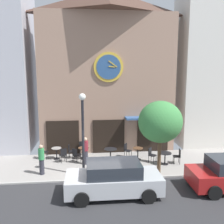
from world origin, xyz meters
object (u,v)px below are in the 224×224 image
cafe_table_center_right (84,151)px  cafe_chair_left_end (82,147)px  street_tree (160,122)px  cafe_chair_mid_row (151,154)px  cafe_chair_by_entrance (127,149)px  cafe_chair_right_end (63,154)px  cafe_table_near_door (138,152)px  street_lamp (83,135)px  cafe_table_leftmost (165,156)px  pedestrian_green (41,159)px  pedestrian_maroon (86,150)px  cafe_chair_curbside (43,151)px  cafe_chair_outer (178,155)px  parked_car_silver (113,179)px  cafe_table_center (57,152)px  cafe_chair_corner (70,150)px  cafe_chair_facing_street (76,154)px  cafe_table_near_curb (110,152)px

cafe_table_center_right → cafe_chair_left_end: (-0.10, 0.83, 0.01)m
street_tree → cafe_chair_left_end: street_tree is taller
cafe_chair_mid_row → cafe_chair_by_entrance: bearing=142.9°
cafe_chair_right_end → cafe_table_near_door: bearing=-0.1°
street_lamp → cafe_chair_left_end: bearing=91.8°
cafe_chair_left_end → cafe_table_leftmost: bearing=-25.0°
cafe_table_near_door → pedestrian_green: size_ratio=0.46×
pedestrian_maroon → cafe_chair_curbside: bearing=155.8°
cafe_chair_outer → parked_car_silver: parked_car_silver is taller
cafe_table_center → pedestrian_maroon: pedestrian_maroon is taller
cafe_chair_corner → parked_car_silver: bearing=-66.4°
cafe_chair_outer → pedestrian_green: 8.01m
cafe_chair_right_end → cafe_chair_facing_street: bearing=-10.0°
street_tree → street_lamp: bearing=176.6°
cafe_chair_left_end → cafe_chair_outer: same height
street_lamp → pedestrian_green: size_ratio=2.66×
cafe_chair_left_end → cafe_chair_corner: size_ratio=1.00×
cafe_chair_left_end → cafe_chair_outer: size_ratio=1.00×
cafe_chair_by_entrance → cafe_chair_mid_row: bearing=-37.1°
cafe_chair_right_end → cafe_chair_mid_row: bearing=-5.5°
cafe_chair_outer → pedestrian_green: (-7.96, -0.78, 0.33)m
parked_car_silver → cafe_chair_left_end: bearing=104.5°
cafe_chair_by_entrance → cafe_chair_outer: same height
cafe_chair_mid_row → cafe_chair_corner: 5.16m
street_tree → pedestrian_maroon: street_tree is taller
cafe_chair_mid_row → cafe_chair_right_end: (-5.41, 0.52, 0.00)m
street_lamp → cafe_chair_outer: (5.70, 1.14, -1.73)m
cafe_table_center → parked_car_silver: bearing=-58.3°
cafe_table_leftmost → cafe_chair_mid_row: 0.86m
street_tree → parked_car_silver: street_tree is taller
cafe_chair_facing_street → cafe_chair_curbside: bearing=157.1°
cafe_table_center → cafe_chair_mid_row: size_ratio=0.81×
street_tree → cafe_table_leftmost: size_ratio=5.27×
cafe_table_center_right → cafe_chair_outer: cafe_chair_outer is taller
street_lamp → cafe_table_center_right: bearing=90.3°
cafe_chair_by_entrance → cafe_table_leftmost: bearing=-35.6°
cafe_chair_outer → cafe_table_center_right: bearing=165.9°
cafe_chair_facing_street → cafe_table_near_door: bearing=1.9°
street_lamp → cafe_chair_mid_row: bearing=20.5°
pedestrian_green → cafe_chair_left_end: bearing=54.7°
street_tree → cafe_chair_facing_street: size_ratio=4.48×
cafe_table_near_curb → street_lamp: bearing=-128.7°
cafe_table_leftmost → pedestrian_green: (-7.14, -0.73, 0.33)m
cafe_table_center_right → cafe_table_near_door: cafe_table_near_door is taller
cafe_table_center_right → pedestrian_maroon: 1.02m
street_lamp → cafe_chair_outer: bearing=11.3°
cafe_chair_outer → pedestrian_maroon: pedestrian_maroon is taller
cafe_table_center → cafe_chair_right_end: cafe_chair_right_end is taller
cafe_chair_curbside → pedestrian_green: 2.53m
cafe_chair_curbside → parked_car_silver: size_ratio=0.21×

